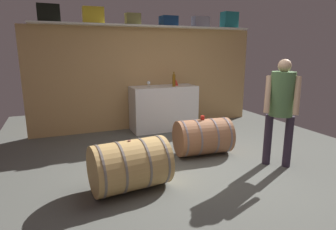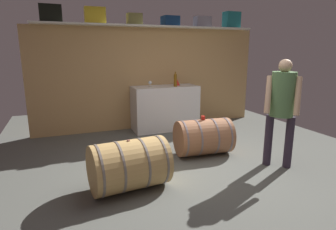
{
  "view_description": "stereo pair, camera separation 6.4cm",
  "coord_description": "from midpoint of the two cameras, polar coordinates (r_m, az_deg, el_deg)",
  "views": [
    {
      "loc": [
        -1.95,
        -3.35,
        1.7
      ],
      "look_at": [
        -0.45,
        0.35,
        0.78
      ],
      "focal_mm": 30.14,
      "sensor_mm": 36.0,
      "label": 1
    },
    {
      "loc": [
        -1.89,
        -3.38,
        1.7
      ],
      "look_at": [
        -0.45,
        0.35,
        0.78
      ],
      "focal_mm": 30.14,
      "sensor_mm": 36.0,
      "label": 2
    }
  ],
  "objects": [
    {
      "name": "tasting_cup",
      "position": [
        4.61,
        7.5,
        -0.55
      ],
      "size": [
        0.07,
        0.07,
        0.06
      ],
      "primitive_type": "cylinder",
      "color": "red",
      "rests_on": "wine_barrel_near"
    },
    {
      "name": "toolcase_navy",
      "position": [
        6.27,
        0.76,
        18.46
      ],
      "size": [
        0.34,
        0.3,
        0.2
      ],
      "primitive_type": "cube",
      "rotation": [
        0.0,
        0.0,
        0.03
      ],
      "color": "navy",
      "rests_on": "high_shelf_board"
    },
    {
      "name": "wine_barrel_far",
      "position": [
        3.56,
        -7.35,
        -9.98
      ],
      "size": [
        0.99,
        0.72,
        0.64
      ],
      "rotation": [
        0.0,
        0.0,
        0.11
      ],
      "color": "tan",
      "rests_on": "ground"
    },
    {
      "name": "toolcase_black",
      "position": [
        5.83,
        -22.4,
        18.45
      ],
      "size": [
        0.39,
        0.32,
        0.3
      ],
      "primitive_type": "cube",
      "rotation": [
        0.0,
        0.0,
        0.05
      ],
      "color": "black",
      "rests_on": "high_shelf_board"
    },
    {
      "name": "wine_bottle_amber",
      "position": [
        5.93,
        1.8,
        7.14
      ],
      "size": [
        0.07,
        0.07,
        0.31
      ],
      "color": "brown",
      "rests_on": "work_cabinet"
    },
    {
      "name": "wine_glass",
      "position": [
        5.89,
        -3.34,
        6.49
      ],
      "size": [
        0.07,
        0.07,
        0.13
      ],
      "color": "white",
      "rests_on": "work_cabinet"
    },
    {
      "name": "ground_plane",
      "position": [
        4.76,
        4.21,
        -8.05
      ],
      "size": [
        6.23,
        8.36,
        0.02
      ],
      "primitive_type": "cube",
      "color": "#575953"
    },
    {
      "name": "back_wall_panel",
      "position": [
        6.28,
        -3.24,
        7.34
      ],
      "size": [
        5.03,
        0.1,
        2.16
      ],
      "primitive_type": "cube",
      "color": "tan",
      "rests_on": "ground"
    },
    {
      "name": "toolcase_teal",
      "position": [
        6.98,
        12.97,
        18.21
      ],
      "size": [
        0.37,
        0.24,
        0.35
      ],
      "primitive_type": "cube",
      "rotation": [
        0.0,
        0.0,
        0.03
      ],
      "color": "#1E767C",
      "rests_on": "high_shelf_board"
    },
    {
      "name": "wine_barrel_near",
      "position": [
        4.71,
        7.58,
        -4.4
      ],
      "size": [
        0.93,
        0.66,
        0.6
      ],
      "rotation": [
        0.0,
        0.0,
        -0.08
      ],
      "color": "#A36C49",
      "rests_on": "ground"
    },
    {
      "name": "high_shelf_board",
      "position": [
        6.12,
        -2.92,
        17.47
      ],
      "size": [
        4.63,
        0.4,
        0.03
      ],
      "primitive_type": "cube",
      "color": "silver",
      "rests_on": "back_wall_panel"
    },
    {
      "name": "winemaker_pouring",
      "position": [
        4.36,
        22.46,
        2.37
      ],
      "size": [
        0.49,
        0.48,
        1.58
      ],
      "rotation": [
        0.0,
        0.0,
        2.4
      ],
      "color": "#312737",
      "rests_on": "ground"
    },
    {
      "name": "toolcase_grey",
      "position": [
        6.59,
        7.26,
        18.2
      ],
      "size": [
        0.37,
        0.22,
        0.23
      ],
      "primitive_type": "cube",
      "rotation": [
        0.0,
        0.0,
        0.05
      ],
      "color": "gray",
      "rests_on": "high_shelf_board"
    },
    {
      "name": "toolcase_yellow",
      "position": [
        5.88,
        -14.24,
        18.92
      ],
      "size": [
        0.4,
        0.25,
        0.3
      ],
      "primitive_type": "cube",
      "rotation": [
        0.0,
        0.0,
        -0.03
      ],
      "color": "yellow",
      "rests_on": "high_shelf_board"
    },
    {
      "name": "work_cabinet",
      "position": [
        6.11,
        -0.3,
        1.45
      ],
      "size": [
        1.4,
        0.58,
        0.95
      ],
      "primitive_type": "cube",
      "color": "white",
      "rests_on": "ground"
    },
    {
      "name": "red_funnel",
      "position": [
        6.16,
        2.22,
        6.6
      ],
      "size": [
        0.11,
        0.11,
        0.13
      ],
      "primitive_type": "cone",
      "color": "red",
      "rests_on": "work_cabinet"
    },
    {
      "name": "toolcase_olive",
      "position": [
        6.03,
        -6.48,
        18.7
      ],
      "size": [
        0.3,
        0.22,
        0.22
      ],
      "primitive_type": "cube",
      "rotation": [
        0.0,
        0.0,
        -0.03
      ],
      "color": "olive",
      "rests_on": "high_shelf_board"
    }
  ]
}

